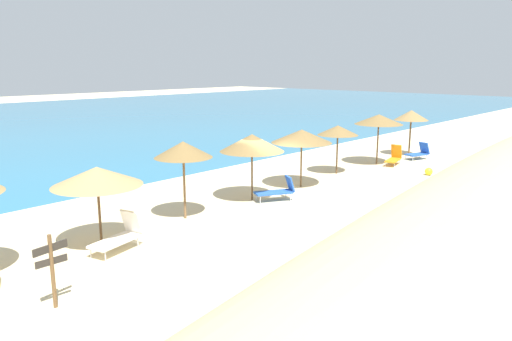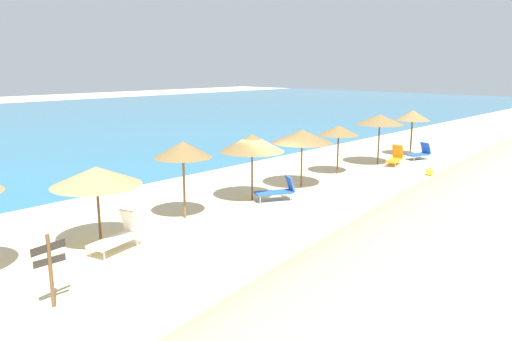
% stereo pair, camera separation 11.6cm
% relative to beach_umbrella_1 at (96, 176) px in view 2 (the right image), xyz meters
% --- Properties ---
extents(ground_plane, '(160.00, 160.00, 0.00)m').
position_rel_beach_umbrella_1_xyz_m(ground_plane, '(7.58, -0.63, -2.16)').
color(ground_plane, beige).
extents(beach_umbrella_1, '(2.65, 2.65, 2.45)m').
position_rel_beach_umbrella_1_xyz_m(beach_umbrella_1, '(0.00, 0.00, 0.00)').
color(beach_umbrella_1, brown).
rests_on(beach_umbrella_1, ground_plane).
extents(beach_umbrella_2, '(2.04, 2.04, 2.78)m').
position_rel_beach_umbrella_1_xyz_m(beach_umbrella_2, '(3.49, 0.27, 0.32)').
color(beach_umbrella_2, brown).
rests_on(beach_umbrella_2, ground_plane).
extents(beach_umbrella_3, '(2.59, 2.59, 2.70)m').
position_rel_beach_umbrella_1_xyz_m(beach_umbrella_3, '(6.90, 0.18, 0.18)').
color(beach_umbrella_3, brown).
rests_on(beach_umbrella_3, ground_plane).
extents(beach_umbrella_4, '(2.70, 2.70, 2.59)m').
position_rel_beach_umbrella_1_xyz_m(beach_umbrella_4, '(10.03, 0.07, 0.13)').
color(beach_umbrella_4, brown).
rests_on(beach_umbrella_4, ground_plane).
extents(beach_umbrella_5, '(2.03, 2.03, 2.45)m').
position_rel_beach_umbrella_1_xyz_m(beach_umbrella_5, '(13.43, 0.40, 0.04)').
color(beach_umbrella_5, brown).
rests_on(beach_umbrella_5, ground_plane).
extents(beach_umbrella_6, '(2.61, 2.61, 2.77)m').
position_rel_beach_umbrella_1_xyz_m(beach_umbrella_6, '(16.97, 0.08, 0.33)').
color(beach_umbrella_6, brown).
rests_on(beach_umbrella_6, ground_plane).
extents(beach_umbrella_7, '(2.02, 2.02, 2.76)m').
position_rel_beach_umbrella_1_xyz_m(beach_umbrella_7, '(20.71, -0.03, 0.28)').
color(beach_umbrella_7, brown).
rests_on(beach_umbrella_7, ground_plane).
extents(lounge_chair_0, '(1.61, 0.88, 1.07)m').
position_rel_beach_umbrella_1_xyz_m(lounge_chair_0, '(17.53, -0.66, -1.76)').
color(lounge_chair_0, orange).
rests_on(lounge_chair_0, ground_plane).
extents(lounge_chair_1, '(1.68, 1.31, 0.99)m').
position_rel_beach_umbrella_1_xyz_m(lounge_chair_1, '(7.52, -0.66, -1.73)').
color(lounge_chair_1, blue).
rests_on(lounge_chair_1, ground_plane).
extents(lounge_chair_2, '(1.52, 1.11, 0.98)m').
position_rel_beach_umbrella_1_xyz_m(lounge_chair_2, '(19.99, -0.97, -1.76)').
color(lounge_chair_2, blue).
rests_on(lounge_chair_2, ground_plane).
extents(lounge_chair_3, '(1.74, 1.02, 1.10)m').
position_rel_beach_umbrella_1_xyz_m(lounge_chair_3, '(0.20, -0.71, -1.72)').
color(lounge_chair_3, white).
rests_on(lounge_chair_3, ground_plane).
extents(wooden_signpost, '(0.84, 0.16, 1.72)m').
position_rel_beach_umbrella_1_xyz_m(wooden_signpost, '(-2.75, -2.71, -1.13)').
color(wooden_signpost, brown).
rests_on(wooden_signpost, ground_plane).
extents(beach_ball, '(0.38, 0.38, 0.38)m').
position_rel_beach_umbrella_1_xyz_m(beach_ball, '(16.21, -3.21, -1.98)').
color(beach_ball, yellow).
rests_on(beach_ball, ground_plane).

